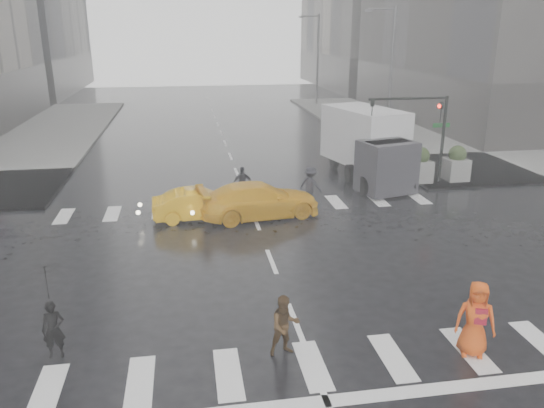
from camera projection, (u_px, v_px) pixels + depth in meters
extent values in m
plane|color=black|center=(272.00, 261.00, 18.20)|extent=(120.00, 120.00, 0.00)
cube|color=slate|center=(503.00, 140.00, 37.58)|extent=(35.00, 35.00, 0.15)
cube|color=#2E2B29|center=(543.00, 92.00, 47.27)|extent=(26.05, 26.05, 4.40)
cube|color=#2E2B29|center=(411.00, 69.00, 74.43)|extent=(26.05, 26.05, 4.40)
cylinder|color=black|center=(443.00, 141.00, 26.53)|extent=(0.16, 0.16, 4.50)
cylinder|color=black|center=(408.00, 99.00, 25.54)|extent=(4.00, 0.12, 0.12)
imported|color=black|center=(441.00, 112.00, 26.03)|extent=(0.16, 0.20, 1.00)
imported|color=black|center=(372.00, 110.00, 25.42)|extent=(0.16, 0.20, 1.00)
sphere|color=#FF190C|center=(439.00, 106.00, 25.92)|extent=(0.20, 0.20, 0.20)
cube|color=#0B4F16|center=(441.00, 125.00, 26.57)|extent=(0.90, 0.03, 0.22)
cylinder|color=#59595B|center=(390.00, 78.00, 35.34)|extent=(0.20, 0.20, 9.00)
cylinder|color=#59595B|center=(382.00, 9.00, 33.85)|extent=(1.80, 0.12, 0.12)
cube|color=#59595B|center=(368.00, 11.00, 33.74)|extent=(0.50, 0.22, 0.15)
cylinder|color=#59595B|center=(318.00, 61.00, 54.07)|extent=(0.20, 0.20, 9.00)
cylinder|color=#59595B|center=(310.00, 16.00, 52.58)|extent=(1.80, 0.12, 0.12)
cube|color=#59595B|center=(301.00, 17.00, 52.47)|extent=(0.50, 0.22, 0.15)
cube|color=slate|center=(382.00, 173.00, 26.74)|extent=(1.10, 1.10, 1.10)
sphere|color=black|center=(383.00, 157.00, 26.49)|extent=(0.90, 0.90, 0.90)
cube|color=slate|center=(419.00, 171.00, 27.05)|extent=(1.10, 1.10, 1.10)
sphere|color=black|center=(421.00, 156.00, 26.80)|extent=(0.90, 0.90, 0.90)
cube|color=slate|center=(456.00, 169.00, 27.36)|extent=(1.10, 1.10, 1.10)
sphere|color=black|center=(457.00, 154.00, 27.11)|extent=(0.90, 0.90, 0.90)
imported|color=black|center=(53.00, 329.00, 12.73)|extent=(0.55, 0.38, 1.47)
imported|color=black|center=(46.00, 282.00, 12.33)|extent=(1.01, 1.03, 0.88)
imported|color=#3F2B16|center=(285.00, 326.00, 12.81)|extent=(0.84, 0.70, 1.56)
imported|color=#DB490F|center=(476.00, 319.00, 12.75)|extent=(1.10, 0.92, 1.93)
cube|color=maroon|center=(480.00, 316.00, 12.52)|extent=(0.32, 0.25, 0.40)
imported|color=black|center=(243.00, 184.00, 24.38)|extent=(1.02, 0.70, 1.62)
imported|color=black|center=(310.00, 185.00, 24.02)|extent=(1.24, 1.17, 1.70)
imported|color=#F7AD0D|center=(199.00, 204.00, 22.10)|extent=(3.97, 1.67, 1.28)
imported|color=#F7AD0D|center=(259.00, 200.00, 22.31)|extent=(4.78, 2.74, 1.49)
cube|color=silver|center=(364.00, 136.00, 28.23)|extent=(2.56, 4.90, 2.88)
cube|color=#2B2A2F|center=(386.00, 167.00, 25.30)|extent=(2.45, 1.92, 2.45)
cube|color=black|center=(388.00, 151.00, 25.07)|extent=(2.13, 0.96, 0.96)
cylinder|color=black|center=(365.00, 186.00, 25.20)|extent=(0.30, 0.96, 0.96)
cylinder|color=black|center=(409.00, 184.00, 25.54)|extent=(0.30, 0.96, 0.96)
cylinder|color=black|center=(350.00, 174.00, 27.39)|extent=(0.30, 0.96, 0.96)
cylinder|color=black|center=(391.00, 172.00, 27.74)|extent=(0.30, 0.96, 0.96)
cylinder|color=black|center=(334.00, 160.00, 30.19)|extent=(0.30, 0.96, 0.96)
cylinder|color=black|center=(372.00, 159.00, 30.53)|extent=(0.30, 0.96, 0.96)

